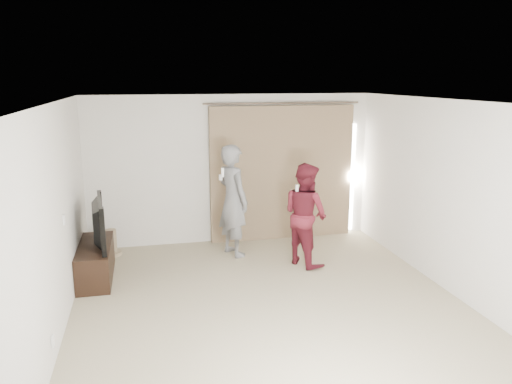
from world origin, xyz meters
TOP-DOWN VIEW (x-y plane):
  - floor at (0.00, 0.00)m, footprint 5.50×5.50m
  - wall_back at (0.00, 2.75)m, footprint 5.00×0.04m
  - wall_left at (-2.50, -0.00)m, footprint 0.04×5.50m
  - ceiling at (0.00, 0.00)m, footprint 5.00×5.50m
  - curtain at (0.91, 2.68)m, footprint 2.80×0.11m
  - tv_console at (-2.27, 1.44)m, footprint 0.46×1.32m
  - tv at (-2.27, 1.44)m, footprint 0.27×1.19m
  - scratching_post at (-2.10, 2.40)m, footprint 0.33×0.33m
  - person_man at (-0.12, 2.00)m, footprint 0.67×0.79m
  - person_woman at (0.90, 1.34)m, footprint 0.88×0.96m

SIDE VIEW (x-z plane):
  - floor at x=0.00m, z-range 0.00..0.00m
  - scratching_post at x=-2.10m, z-range -0.04..0.39m
  - tv_console at x=-2.27m, z-range 0.00..0.51m
  - person_woman at x=0.90m, z-range 0.00..1.61m
  - tv at x=-2.27m, z-range 0.51..1.19m
  - person_man at x=-0.12m, z-range 0.00..1.84m
  - curtain at x=0.91m, z-range -0.02..2.43m
  - wall_left at x=-2.50m, z-range 0.00..2.60m
  - wall_back at x=0.00m, z-range 0.00..2.60m
  - ceiling at x=0.00m, z-range 2.60..2.60m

